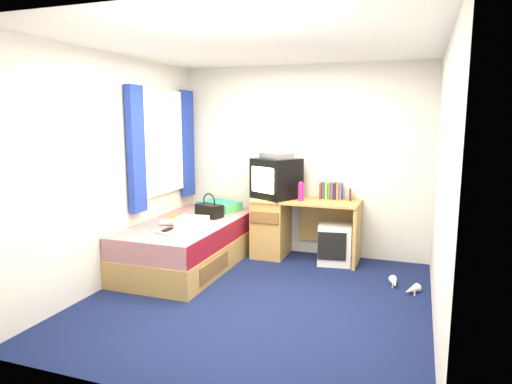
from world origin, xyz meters
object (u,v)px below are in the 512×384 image
(picture_frame, at_px, (350,194))
(water_bottle, at_px, (169,222))
(magazine, at_px, (179,218))
(aerosol_can, at_px, (296,190))
(handbag, at_px, (209,210))
(pillow, at_px, (219,206))
(crt_tv, at_px, (276,178))
(storage_cube, at_px, (335,244))
(vcr, at_px, (277,156))
(towel, at_px, (192,222))
(white_heels, at_px, (403,286))
(colour_swatch_fan, at_px, (163,233))
(bed, at_px, (190,244))
(desk, at_px, (285,225))
(pink_water_bottle, at_px, (301,192))
(remote_control, at_px, (167,230))

(picture_frame, xyz_separation_m, water_bottle, (-1.86, -1.15, -0.24))
(picture_frame, height_order, magazine, picture_frame)
(aerosol_can, distance_m, handbag, 1.11)
(handbag, bearing_deg, pillow, 117.15)
(crt_tv, relative_size, picture_frame, 4.69)
(handbag, distance_m, water_bottle, 0.60)
(storage_cube, xyz_separation_m, vcr, (-0.77, 0.07, 1.04))
(vcr, distance_m, aerosol_can, 0.50)
(pillow, distance_m, towel, 0.94)
(picture_frame, distance_m, white_heels, 1.35)
(colour_swatch_fan, bearing_deg, white_heels, 15.09)
(bed, xyz_separation_m, desk, (0.95, 0.74, 0.14))
(picture_frame, bearing_deg, crt_tv, -179.33)
(towel, bearing_deg, white_heels, 6.28)
(aerosol_can, bearing_deg, colour_swatch_fan, -126.43)
(picture_frame, bearing_deg, pink_water_bottle, -165.14)
(pink_water_bottle, height_order, colour_swatch_fan, pink_water_bottle)
(towel, relative_size, remote_control, 2.02)
(pink_water_bottle, distance_m, remote_control, 1.67)
(towel, bearing_deg, picture_frame, 34.86)
(pink_water_bottle, bearing_deg, towel, -140.19)
(vcr, relative_size, towel, 1.15)
(pink_water_bottle, bearing_deg, handbag, -161.30)
(vcr, xyz_separation_m, water_bottle, (-0.96, -1.00, -0.71))
(desk, bearing_deg, crt_tv, -179.91)
(vcr, bearing_deg, bed, -104.36)
(pillow, height_order, vcr, vcr)
(storage_cube, relative_size, vcr, 1.31)
(pillow, distance_m, magazine, 0.67)
(towel, bearing_deg, vcr, 54.14)
(vcr, height_order, pink_water_bottle, vcr)
(vcr, relative_size, handbag, 1.02)
(remote_control, bearing_deg, vcr, 54.60)
(colour_swatch_fan, bearing_deg, handbag, 83.36)
(magazine, bearing_deg, water_bottle, -77.57)
(aerosol_can, distance_m, remote_control, 1.71)
(desk, xyz_separation_m, handbag, (-0.83, -0.45, 0.22))
(magazine, bearing_deg, bed, -26.30)
(pink_water_bottle, height_order, handbag, pink_water_bottle)
(crt_tv, height_order, remote_control, crt_tv)
(desk, bearing_deg, magazine, -151.10)
(desk, height_order, aerosol_can, aerosol_can)
(picture_frame, relative_size, magazine, 0.50)
(handbag, xyz_separation_m, water_bottle, (-0.24, -0.55, -0.05))
(vcr, relative_size, remote_control, 2.33)
(bed, relative_size, pillow, 3.79)
(bed, xyz_separation_m, magazine, (-0.20, 0.10, 0.28))
(pillow, relative_size, storage_cube, 1.08)
(bed, height_order, white_heels, bed)
(water_bottle, xyz_separation_m, remote_control, (0.10, -0.21, -0.03))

